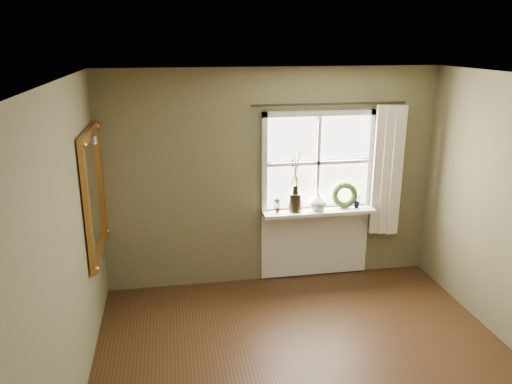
{
  "coord_description": "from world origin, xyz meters",
  "views": [
    {
      "loc": [
        -1.18,
        -3.34,
        2.9
      ],
      "look_at": [
        -0.32,
        1.55,
        1.37
      ],
      "focal_mm": 35.0,
      "sensor_mm": 36.0,
      "label": 1
    }
  ],
  "objects_px": {
    "gilt_mirror": "(94,193)",
    "cream_vase": "(318,201)",
    "dark_jug": "(295,202)",
    "wreath": "(344,198)"
  },
  "relations": [
    {
      "from": "dark_jug",
      "to": "wreath",
      "type": "distance_m",
      "value": 0.63
    },
    {
      "from": "dark_jug",
      "to": "gilt_mirror",
      "type": "height_order",
      "value": "gilt_mirror"
    },
    {
      "from": "cream_vase",
      "to": "wreath",
      "type": "bearing_deg",
      "value": 6.59
    },
    {
      "from": "dark_jug",
      "to": "cream_vase",
      "type": "distance_m",
      "value": 0.28
    },
    {
      "from": "dark_jug",
      "to": "gilt_mirror",
      "type": "distance_m",
      "value": 2.29
    },
    {
      "from": "gilt_mirror",
      "to": "cream_vase",
      "type": "bearing_deg",
      "value": 9.53
    },
    {
      "from": "cream_vase",
      "to": "gilt_mirror",
      "type": "relative_size",
      "value": 0.17
    },
    {
      "from": "dark_jug",
      "to": "cream_vase",
      "type": "height_order",
      "value": "dark_jug"
    },
    {
      "from": "wreath",
      "to": "gilt_mirror",
      "type": "distance_m",
      "value": 2.91
    },
    {
      "from": "wreath",
      "to": "gilt_mirror",
      "type": "height_order",
      "value": "gilt_mirror"
    }
  ]
}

